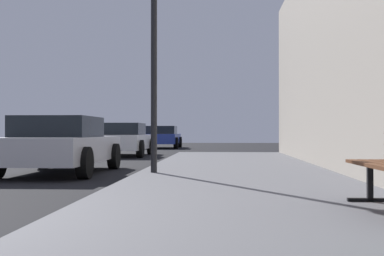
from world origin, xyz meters
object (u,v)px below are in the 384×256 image
car_silver (61,145)px  car_white (123,139)px  car_blue (162,137)px  street_lamp (154,26)px

car_silver → car_white: size_ratio=1.03×
car_silver → car_white: (-0.22, 8.42, -0.00)m
car_white → car_blue: size_ratio=1.00×
car_blue → car_white: bearing=-92.4°
car_silver → car_blue: same height
street_lamp → car_white: (-2.51, 9.89, -2.33)m
car_silver → car_blue: (0.19, 18.17, -0.00)m
street_lamp → car_white: 10.47m
street_lamp → car_silver: street_lamp is taller
street_lamp → car_silver: 3.58m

